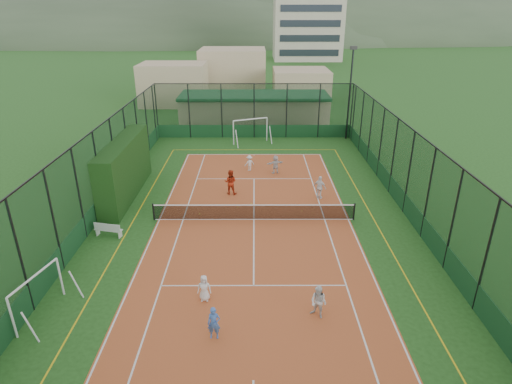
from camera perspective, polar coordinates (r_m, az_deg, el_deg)
ground at (r=24.88m, az=-0.28°, el=-3.71°), size 300.00×300.00×0.00m
court_slab at (r=24.88m, az=-0.28°, el=-3.70°), size 11.17×23.97×0.01m
tennis_net at (r=24.64m, az=-0.28°, el=-2.62°), size 11.67×0.12×1.06m
perimeter_fence at (r=23.84m, az=-0.29°, el=1.64°), size 18.12×34.12×5.00m
floodlight_ne at (r=40.31m, az=12.37°, el=12.62°), size 0.60×0.26×8.25m
clubhouse at (r=45.20m, az=-0.24°, el=10.99°), size 15.20×7.20×3.15m
distant_hills at (r=172.49m, az=-0.20°, el=19.74°), size 200.00×60.00×24.00m
hedge_left at (r=28.74m, az=-17.09°, el=3.01°), size 1.25×8.32×3.64m
white_bench at (r=24.30m, az=-19.08°, el=-4.70°), size 1.56×0.73×0.85m
futsal_goal_near at (r=19.36m, az=-27.07°, el=-12.24°), size 2.90×1.48×1.80m
futsal_goal_far at (r=38.83m, az=-0.75°, el=8.13°), size 3.46×2.17×2.16m
child_near_left at (r=18.38m, az=-6.92°, el=-12.60°), size 0.58×0.38×1.19m
child_near_mid at (r=16.54m, az=-5.63°, el=-17.00°), size 0.48×0.32×1.32m
child_near_right at (r=17.52m, az=8.34°, el=-14.32°), size 0.86×0.83×1.40m
child_far_left at (r=32.05m, az=-0.89°, el=3.88°), size 0.90×0.75×1.20m
child_far_right at (r=27.58m, az=8.51°, el=0.61°), size 0.94×0.81×1.51m
child_far_back at (r=31.56m, az=2.61°, el=3.71°), size 1.34×0.83×1.38m
coach at (r=27.98m, az=-3.43°, el=1.33°), size 0.90×0.76×1.66m
tennis_balls at (r=26.09m, az=-1.11°, el=-2.25°), size 6.19×1.48×0.07m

